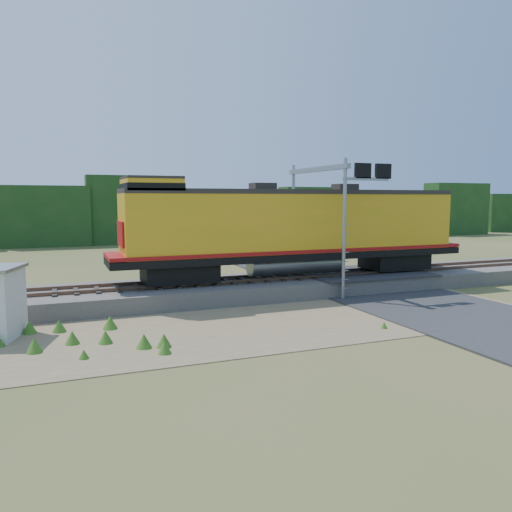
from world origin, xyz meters
name	(u,v)px	position (x,y,z in m)	size (l,w,h in m)	color
ground	(297,323)	(0.00, 0.00, 0.00)	(140.00, 140.00, 0.00)	#475123
ballast	(244,288)	(0.00, 6.00, 0.40)	(70.00, 5.00, 0.80)	slate
rails	(244,279)	(0.00, 6.00, 0.88)	(70.00, 1.54, 0.16)	brown
dirt_shoulder	(246,324)	(-2.00, 0.50, 0.01)	(26.00, 8.00, 0.03)	#8C7754
road	(424,303)	(7.00, 0.74, 0.09)	(7.00, 66.00, 0.86)	#38383A
tree_line_north	(142,216)	(0.00, 38.00, 3.07)	(130.00, 3.00, 6.50)	#183C15
weed_clumps	(212,331)	(-3.50, 0.10, 0.00)	(15.00, 6.20, 0.56)	#3E6F1F
locomotive	(292,228)	(2.67, 6.00, 3.43)	(19.40, 2.96, 5.00)	black
signal_gantry	(329,194)	(4.47, 5.34, 5.18)	(2.73, 6.20, 6.89)	gray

